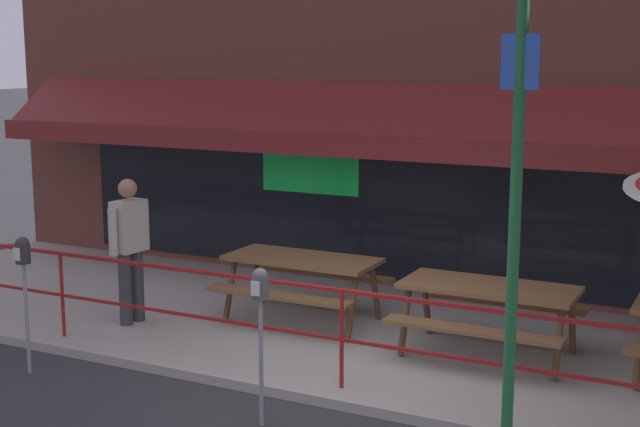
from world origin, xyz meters
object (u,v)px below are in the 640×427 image
at_px(pedestrian_walking, 130,243).
at_px(picnic_table_left, 302,270).
at_px(parking_meter_far, 260,299).
at_px(picnic_table_centre, 489,300).
at_px(parking_meter_near, 23,264).
at_px(street_sign_pole, 516,186).

bearing_deg(pedestrian_walking, picnic_table_left, 30.12).
relative_size(picnic_table_left, parking_meter_far, 1.27).
distance_m(picnic_table_centre, parking_meter_near, 4.76).
bearing_deg(parking_meter_far, street_sign_pole, 3.73).
xyz_separation_m(picnic_table_centre, pedestrian_walking, (-4.06, -0.75, 0.35)).
bearing_deg(parking_meter_near, street_sign_pole, 1.03).
distance_m(parking_meter_near, parking_meter_far, 2.79).
bearing_deg(picnic_table_left, street_sign_pole, -38.63).
distance_m(pedestrian_walking, parking_meter_far, 3.21).
xyz_separation_m(picnic_table_centre, parking_meter_far, (-1.32, -2.41, 0.44)).
distance_m(parking_meter_far, street_sign_pole, 2.41).
height_order(pedestrian_walking, parking_meter_near, pedestrian_walking).
relative_size(pedestrian_walking, parking_meter_far, 1.20).
bearing_deg(picnic_table_centre, pedestrian_walking, -169.52).
bearing_deg(parking_meter_far, pedestrian_walking, 148.94).
xyz_separation_m(picnic_table_left, picnic_table_centre, (2.33, -0.25, 0.00)).
relative_size(picnic_table_left, picnic_table_centre, 1.00).
height_order(picnic_table_left, parking_meter_near, parking_meter_near).
xyz_separation_m(parking_meter_near, parking_meter_far, (2.79, -0.05, 0.00)).
relative_size(pedestrian_walking, street_sign_pole, 0.39).
height_order(parking_meter_near, street_sign_pole, street_sign_pole).
bearing_deg(pedestrian_walking, parking_meter_near, -91.75).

